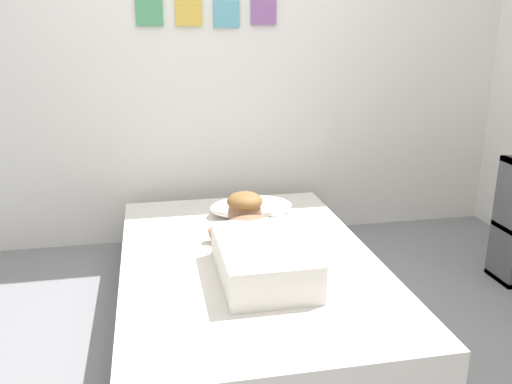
{
  "coord_description": "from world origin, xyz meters",
  "views": [
    {
      "loc": [
        -0.42,
        -2.31,
        1.5
      ],
      "look_at": [
        0.15,
        0.56,
        0.58
      ],
      "focal_mm": 38.24,
      "sensor_mm": 36.0,
      "label": 1
    }
  ],
  "objects": [
    {
      "name": "ground_plane",
      "position": [
        0.0,
        0.0,
        0.0
      ],
      "size": [
        12.42,
        12.42,
        0.0
      ],
      "primitive_type": "plane",
      "color": "gray"
    },
    {
      "name": "back_wall",
      "position": [
        -0.0,
        1.44,
        1.25
      ],
      "size": [
        4.21,
        0.12,
        2.5
      ],
      "color": "silver",
      "rests_on": "ground"
    },
    {
      "name": "bed",
      "position": [
        0.05,
        0.25,
        0.16
      ],
      "size": [
        1.34,
        2.06,
        0.33
      ],
      "color": "#4C4742",
      "rests_on": "ground"
    },
    {
      "name": "pillow",
      "position": [
        0.18,
        0.87,
        0.38
      ],
      "size": [
        0.52,
        0.32,
        0.11
      ],
      "primitive_type": "ellipsoid",
      "color": "white",
      "rests_on": "bed"
    },
    {
      "name": "person_lying",
      "position": [
        0.07,
        0.14,
        0.44
      ],
      "size": [
        0.43,
        0.92,
        0.27
      ],
      "color": "silver",
      "rests_on": "bed"
    },
    {
      "name": "coffee_cup",
      "position": [
        0.31,
        0.65,
        0.37
      ],
      "size": [
        0.12,
        0.09,
        0.07
      ],
      "color": "white",
      "rests_on": "bed"
    },
    {
      "name": "cell_phone",
      "position": [
        0.26,
        0.0,
        0.33
      ],
      "size": [
        0.07,
        0.14,
        0.01
      ],
      "primitive_type": "cube",
      "color": "black",
      "rests_on": "bed"
    }
  ]
}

